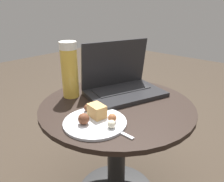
{
  "coord_description": "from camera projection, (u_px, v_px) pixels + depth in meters",
  "views": [
    {
      "loc": [
        -0.61,
        -0.53,
        0.87
      ],
      "look_at": [
        -0.04,
        -0.01,
        0.56
      ],
      "focal_mm": 35.0,
      "sensor_mm": 36.0,
      "label": 1
    }
  ],
  "objects": [
    {
      "name": "table",
      "position": [
        117.0,
        134.0,
        0.95
      ],
      "size": [
        0.62,
        0.62,
        0.49
      ],
      "color": "black",
      "rests_on": "ground_plane"
    },
    {
      "name": "napkin",
      "position": [
        101.0,
        124.0,
        0.74
      ],
      "size": [
        0.17,
        0.14,
        0.0
      ],
      "color": "silver",
      "rests_on": "table"
    },
    {
      "name": "laptop",
      "position": [
        121.0,
        83.0,
        0.98
      ],
      "size": [
        0.38,
        0.31,
        0.23
      ],
      "color": "#232326",
      "rests_on": "table"
    },
    {
      "name": "beer_glass",
      "position": [
        70.0,
        70.0,
        0.92
      ],
      "size": [
        0.07,
        0.07,
        0.24
      ],
      "color": "gold",
      "rests_on": "table"
    },
    {
      "name": "snack_plate",
      "position": [
        95.0,
        119.0,
        0.74
      ],
      "size": [
        0.22,
        0.22,
        0.05
      ],
      "color": "silver",
      "rests_on": "table"
    },
    {
      "name": "fork",
      "position": [
        109.0,
        127.0,
        0.72
      ],
      "size": [
        0.03,
        0.18,
        0.01
      ],
      "color": "silver",
      "rests_on": "table"
    }
  ]
}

